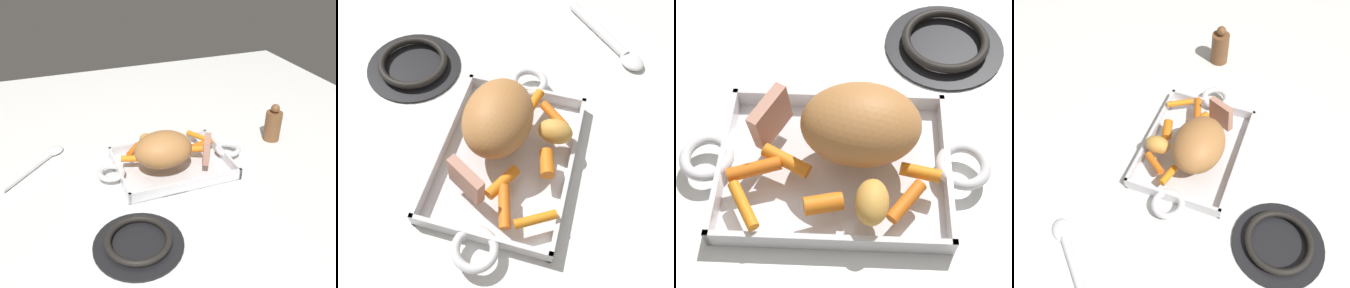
% 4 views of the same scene
% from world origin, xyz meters
% --- Properties ---
extents(ground_plane, '(1.74, 1.74, 0.00)m').
position_xyz_m(ground_plane, '(0.00, 0.00, 0.00)').
color(ground_plane, silver).
extents(roasting_dish, '(0.42, 0.23, 0.03)m').
position_xyz_m(roasting_dish, '(0.00, 0.00, 0.01)').
color(roasting_dish, silver).
rests_on(roasting_dish, ground_plane).
extents(pork_roast, '(0.16, 0.12, 0.10)m').
position_xyz_m(pork_roast, '(0.03, 0.02, 0.08)').
color(pork_roast, '#B4763F').
rests_on(pork_roast, roasting_dish).
extents(roast_slice_outer, '(0.05, 0.07, 0.07)m').
position_xyz_m(roast_slice_outer, '(-0.09, 0.04, 0.07)').
color(roast_slice_outer, tan).
rests_on(roast_slice_outer, roasting_dish).
extents(baby_carrot_southwest, '(0.05, 0.06, 0.02)m').
position_xyz_m(baby_carrot_southwest, '(0.09, -0.07, 0.04)').
color(baby_carrot_southwest, orange).
rests_on(baby_carrot_southwest, roasting_dish).
extents(baby_carrot_center_left, '(0.07, 0.04, 0.02)m').
position_xyz_m(baby_carrot_center_left, '(-0.10, -0.03, 0.04)').
color(baby_carrot_center_left, orange).
rests_on(baby_carrot_center_left, roasting_dish).
extents(baby_carrot_short, '(0.05, 0.04, 0.03)m').
position_xyz_m(baby_carrot_short, '(-0.01, -0.07, 0.05)').
color(baby_carrot_short, orange).
rests_on(baby_carrot_short, roasting_dish).
extents(baby_carrot_center_right, '(0.05, 0.07, 0.02)m').
position_xyz_m(baby_carrot_center_right, '(-0.11, -0.08, 0.04)').
color(baby_carrot_center_right, orange).
rests_on(baby_carrot_center_right, roasting_dish).
extents(baby_carrot_northwest, '(0.06, 0.03, 0.02)m').
position_xyz_m(baby_carrot_northwest, '(0.11, -0.02, 0.04)').
color(baby_carrot_northwest, orange).
rests_on(baby_carrot_northwest, roasting_dish).
extents(baby_carrot_southeast, '(0.07, 0.05, 0.02)m').
position_xyz_m(baby_carrot_southeast, '(-0.06, -0.01, 0.04)').
color(baby_carrot_southeast, orange).
rests_on(baby_carrot_southeast, roasting_dish).
extents(potato_golden_large, '(0.04, 0.06, 0.04)m').
position_xyz_m(potato_golden_large, '(0.05, -0.07, 0.06)').
color(potato_golden_large, gold).
rests_on(potato_golden_large, roasting_dish).
extents(stove_burner_rear, '(0.20, 0.20, 0.02)m').
position_xyz_m(stove_burner_rear, '(0.17, 0.25, 0.01)').
color(stove_burner_rear, black).
rests_on(stove_burner_rear, ground_plane).
extents(serving_spoon, '(0.19, 0.19, 0.02)m').
position_xyz_m(serving_spoon, '(0.36, -0.14, 0.01)').
color(serving_spoon, white).
rests_on(serving_spoon, ground_plane).
extents(pepper_mill, '(0.05, 0.05, 0.12)m').
position_xyz_m(pepper_mill, '(-0.35, -0.04, 0.05)').
color(pepper_mill, brown).
rests_on(pepper_mill, ground_plane).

